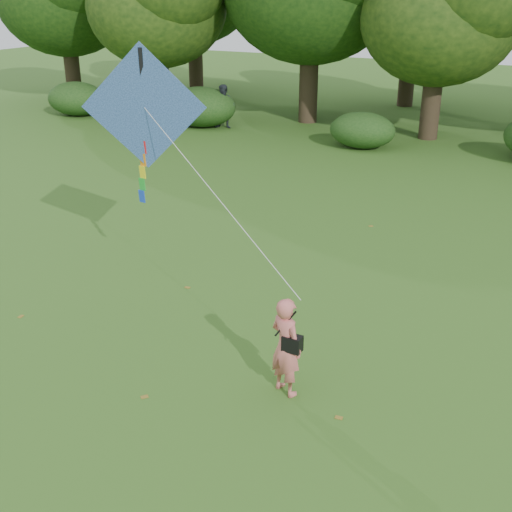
% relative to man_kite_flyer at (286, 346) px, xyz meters
% --- Properties ---
extents(ground, '(100.00, 100.00, 0.00)m').
position_rel_man_kite_flyer_xyz_m(ground, '(-0.29, -0.34, -0.84)').
color(ground, '#265114').
rests_on(ground, ground).
extents(man_kite_flyer, '(0.72, 0.61, 1.69)m').
position_rel_man_kite_flyer_xyz_m(man_kite_flyer, '(0.00, 0.00, 0.00)').
color(man_kite_flyer, '#D76A65').
rests_on(man_kite_flyer, ground).
extents(bystander_left, '(1.13, 0.99, 1.96)m').
position_rel_man_kite_flyer_xyz_m(bystander_left, '(-11.11, 17.59, 0.14)').
color(bystander_left, '#2A2F38').
rests_on(bystander_left, ground).
extents(crossbody_bag, '(0.43, 0.20, 0.69)m').
position_rel_man_kite_flyer_xyz_m(crossbody_bag, '(0.12, -0.03, 0.11)').
color(crossbody_bag, black).
rests_on(crossbody_bag, ground).
extents(flying_kite, '(5.41, 2.69, 3.42)m').
position_rel_man_kite_flyer_xyz_m(flying_kite, '(-4.03, 2.12, 3.05)').
color(flying_kite, '#2945B4').
rests_on(flying_kite, ground).
extents(shrub_band, '(39.15, 3.22, 1.88)m').
position_rel_man_kite_flyer_xyz_m(shrub_band, '(-1.01, 17.27, 0.01)').
color(shrub_band, '#264919').
rests_on(shrub_band, ground).
extents(fallen_leaves, '(9.93, 10.47, 0.01)m').
position_rel_man_kite_flyer_xyz_m(fallen_leaves, '(0.57, 1.82, -0.84)').
color(fallen_leaves, olive).
rests_on(fallen_leaves, ground).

